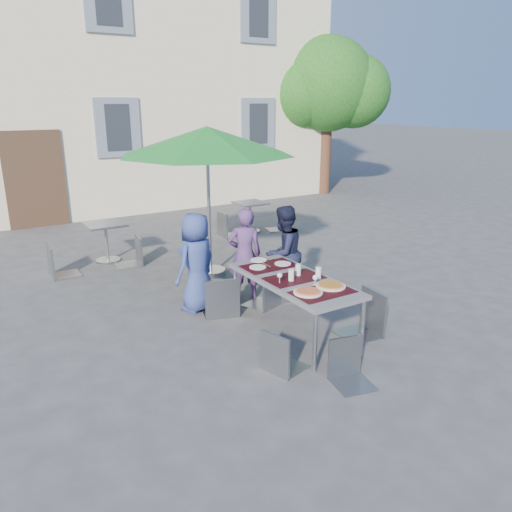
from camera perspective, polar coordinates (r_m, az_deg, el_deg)
ground at (r=6.72m, az=5.09°, el=-7.56°), size 90.00×90.00×0.00m
building at (r=16.88m, az=-20.62°, el=23.21°), size 13.60×8.20×11.10m
tree at (r=16.08m, az=8.26°, el=18.68°), size 3.60×3.00×4.70m
dining_table at (r=6.12m, az=4.36°, el=-3.02°), size 0.80×1.85×0.76m
pizza_near_left at (r=5.64m, az=5.96°, el=-4.09°), size 0.33×0.33×0.03m
pizza_near_right at (r=5.86m, az=8.53°, el=-3.35°), size 0.35×0.35×0.03m
glassware at (r=6.03m, az=5.23°, el=-2.01°), size 0.55×0.45×0.15m
place_settings at (r=6.60m, az=1.22°, el=-0.85°), size 0.62×0.52×0.01m
child_0 at (r=6.90m, az=-6.79°, el=-0.74°), size 0.80×0.67×1.39m
child_1 at (r=7.23m, az=-1.32°, el=0.17°), size 0.59×0.49×1.38m
child_2 at (r=7.27m, az=3.13°, el=0.34°), size 0.76×0.56×1.40m
chair_0 at (r=6.68m, az=-4.08°, el=-1.87°), size 0.59×0.59×1.06m
chair_1 at (r=6.97m, az=1.27°, el=-1.50°), size 0.55×0.56×0.97m
chair_2 at (r=7.25m, az=3.79°, el=-1.16°), size 0.43×0.43×0.90m
chair_3 at (r=5.35m, az=2.86°, el=-8.18°), size 0.49×0.49×0.89m
chair_4 at (r=6.30m, az=12.67°, el=-3.49°), size 0.51×0.51×1.06m
chair_5 at (r=5.26m, az=10.78°, el=-9.06°), size 0.46×0.46×0.87m
patio_umbrella at (r=8.04m, az=-5.62°, el=12.86°), size 2.81×2.81×2.45m
cafe_table_0 at (r=9.43m, az=-16.78°, el=2.20°), size 0.67×0.67×0.72m
bg_chair_l_0 at (r=8.84m, az=-21.98°, el=1.52°), size 0.46×0.46×1.02m
bg_chair_r_0 at (r=9.10m, az=-14.01°, el=2.50°), size 0.48×0.47×0.98m
cafe_table_1 at (r=11.15m, az=-0.66°, el=4.96°), size 0.63×0.63×0.68m
bg_chair_l_1 at (r=10.71m, az=-3.37°, el=5.42°), size 0.48×0.48×1.04m
bg_chair_r_1 at (r=11.34m, az=2.80°, el=5.73°), size 0.51×0.51×0.93m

